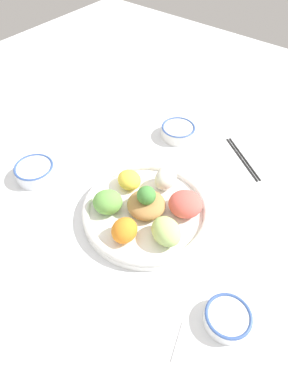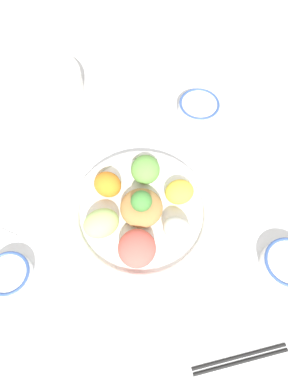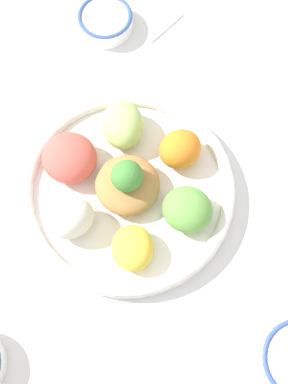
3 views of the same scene
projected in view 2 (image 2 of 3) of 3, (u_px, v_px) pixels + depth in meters
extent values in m
plane|color=white|center=(143.00, 206.00, 0.80)|extent=(2.40, 2.40, 0.00)
cylinder|color=white|center=(142.00, 213.00, 0.78)|extent=(0.34, 0.34, 0.02)
torus|color=white|center=(142.00, 211.00, 0.77)|extent=(0.34, 0.34, 0.02)
ellipsoid|color=yellow|center=(179.00, 192.00, 0.77)|extent=(0.09, 0.09, 0.04)
ellipsoid|color=#6BAD4C|center=(145.00, 169.00, 0.79)|extent=(0.11, 0.10, 0.06)
ellipsoid|color=orange|center=(108.00, 184.00, 0.77)|extent=(0.07, 0.08, 0.06)
ellipsoid|color=#B7DB7A|center=(101.00, 223.00, 0.73)|extent=(0.10, 0.10, 0.06)
ellipsoid|color=#E55B51|center=(137.00, 248.00, 0.70)|extent=(0.12, 0.12, 0.06)
ellipsoid|color=white|center=(178.00, 230.00, 0.72)|extent=(0.06, 0.08, 0.06)
ellipsoid|color=#AD7F47|center=(141.00, 208.00, 0.76)|extent=(0.10, 0.10, 0.04)
sphere|color=#478E3D|center=(141.00, 201.00, 0.72)|extent=(0.05, 0.05, 0.05)
cylinder|color=white|center=(198.00, 108.00, 0.92)|extent=(0.11, 0.11, 0.04)
torus|color=#38569E|center=(199.00, 104.00, 0.90)|extent=(0.11, 0.11, 0.01)
cylinder|color=#DBB251|center=(199.00, 105.00, 0.90)|extent=(0.09, 0.09, 0.00)
cylinder|color=white|center=(10.00, 275.00, 0.71)|extent=(0.10, 0.10, 0.03)
torus|color=#38569E|center=(7.00, 273.00, 0.70)|extent=(0.10, 0.10, 0.01)
cylinder|color=white|center=(8.00, 274.00, 0.70)|extent=(0.08, 0.08, 0.00)
cylinder|color=white|center=(287.00, 264.00, 0.72)|extent=(0.11, 0.11, 0.04)
cylinder|color=silver|center=(43.00, 85.00, 0.94)|extent=(0.23, 0.23, 0.07)
ellipsoid|color=tan|center=(41.00, 79.00, 0.92)|extent=(0.19, 0.19, 0.02)
cylinder|color=black|center=(240.00, 357.00, 0.65)|extent=(0.17, 0.12, 0.01)
cylinder|color=black|center=(241.00, 362.00, 0.65)|extent=(0.17, 0.12, 0.01)
cube|color=silver|center=(5.00, 232.00, 0.77)|extent=(0.04, 0.08, 0.01)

